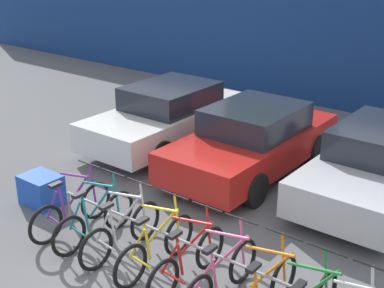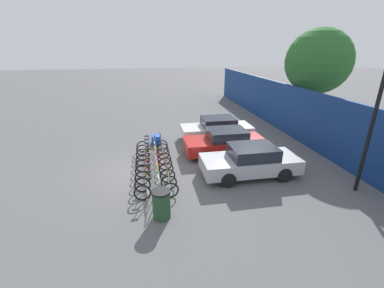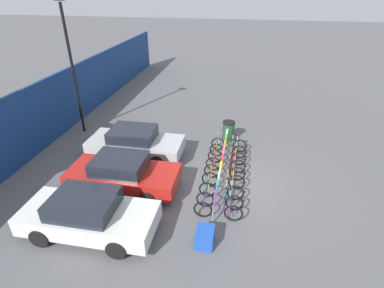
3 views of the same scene
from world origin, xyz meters
name	(u,v)px [view 1 (image 1 of 3)]	position (x,y,z in m)	size (l,w,h in m)	color
bike_rack	(193,248)	(0.14, 0.68, 0.50)	(5.35, 0.04, 0.57)	gray
bicycle_purple	(72,210)	(-2.26, 0.53, 0.38)	(0.68, 1.71, 1.05)	black
bicycle_teal	(95,220)	(-1.71, 0.53, 0.38)	(0.68, 1.71, 1.05)	black
bicycle_silver	(122,232)	(-1.11, 0.53, 0.38)	(0.68, 1.71, 1.05)	black
bicycle_yellow	(156,247)	(-0.42, 0.53, 0.38)	(0.68, 1.71, 1.05)	black
bicycle_red	(188,261)	(0.17, 0.53, 0.38)	(0.68, 1.71, 1.05)	black
bicycle_pink	(221,276)	(0.73, 0.53, 0.38)	(0.68, 1.71, 1.05)	black
car_white	(169,115)	(-3.58, 4.56, 0.69)	(1.91, 4.31, 1.40)	silver
car_red	(252,140)	(-1.19, 4.36, 0.69)	(1.91, 4.25, 1.40)	red
car_silver	(381,164)	(1.30, 4.76, 0.69)	(1.91, 4.31, 1.40)	#B7B7BC
cargo_crate	(41,190)	(-3.43, 0.81, 0.28)	(0.70, 0.56, 0.55)	blue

